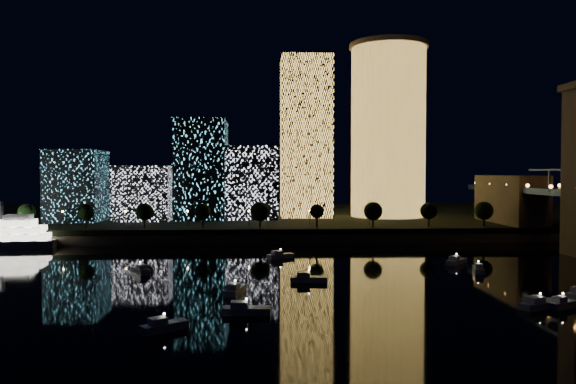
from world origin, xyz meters
name	(u,v)px	position (x,y,z in m)	size (l,w,h in m)	color
ground	(413,295)	(0.00, 0.00, 0.00)	(520.00, 520.00, 0.00)	black
far_bank	(322,217)	(0.00, 160.00, 2.50)	(420.00, 160.00, 5.00)	black
seawall	(348,239)	(0.00, 82.00, 1.50)	(420.00, 6.00, 3.00)	#6B5E4C
tower_cylindrical	(388,130)	(25.77, 133.92, 42.54)	(34.00, 34.00, 74.83)	#FFC151
tower_rectangular	(306,138)	(-10.09, 134.73, 39.32)	(21.57, 21.57, 68.65)	#FFC151
midrise_blocks	(180,180)	(-62.80, 123.18, 21.16)	(89.57, 33.71, 40.82)	white
motorboats	(366,283)	(-7.78, 8.03, 0.81)	(98.99, 77.92, 2.78)	silver
esplanade_trees	(274,212)	(-25.05, 88.00, 10.47)	(166.25, 6.90, 8.95)	black
street_lamps	(249,214)	(-34.00, 94.00, 9.02)	(132.70, 0.70, 5.65)	black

